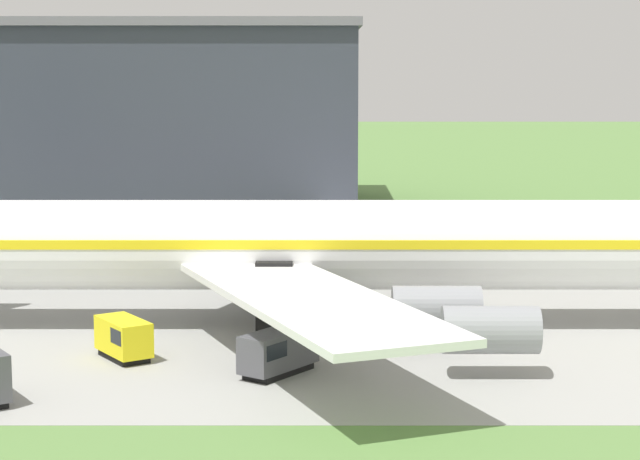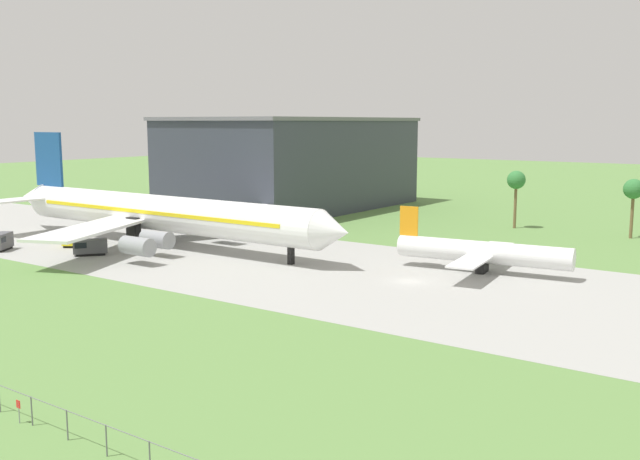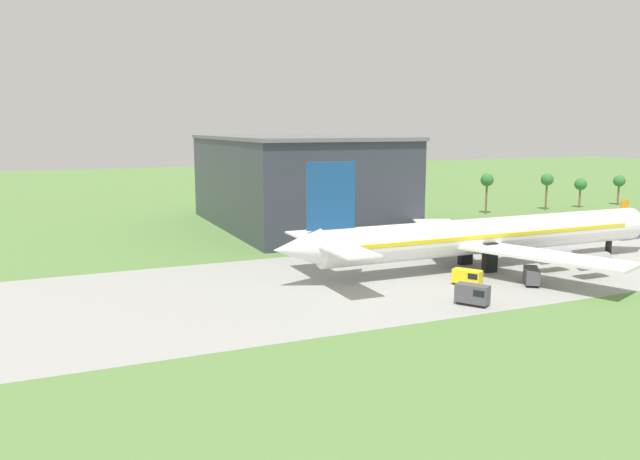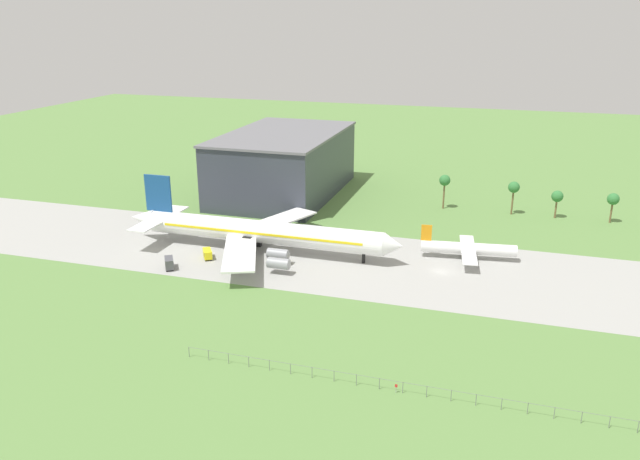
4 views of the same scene
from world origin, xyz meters
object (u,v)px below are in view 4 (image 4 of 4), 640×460
(jet_airliner, at_px, (259,232))
(no_stopping_sign, at_px, (396,388))
(catering_van, at_px, (208,254))
(terminal_building, at_px, (284,163))
(fuel_truck, at_px, (169,263))
(baggage_tug, at_px, (235,263))
(regional_aircraft, at_px, (468,249))

(jet_airliner, bearing_deg, no_stopping_sign, -49.38)
(catering_van, distance_m, terminal_building, 66.36)
(fuel_truck, distance_m, terminal_building, 75.38)
(no_stopping_sign, bearing_deg, jet_airliner, 130.62)
(fuel_truck, bearing_deg, baggage_tug, 20.29)
(regional_aircraft, xyz_separation_m, catering_van, (-64.83, -19.91, -1.54))
(baggage_tug, xyz_separation_m, fuel_truck, (-15.26, -5.64, 0.16))
(baggage_tug, xyz_separation_m, terminal_building, (-12.13, 69.08, 9.59))
(catering_van, bearing_deg, terminal_building, 92.49)
(jet_airliner, distance_m, catering_van, 14.77)
(regional_aircraft, distance_m, no_stopping_sign, 66.51)
(jet_airliner, relative_size, catering_van, 16.59)
(catering_van, bearing_deg, baggage_tug, -20.60)
(jet_airliner, xyz_separation_m, catering_van, (-10.75, -9.22, -4.22))
(baggage_tug, distance_m, terminal_building, 70.79)
(terminal_building, bearing_deg, jet_airliner, -76.44)
(baggage_tug, bearing_deg, jet_airliner, 83.38)
(fuel_truck, bearing_deg, catering_van, 56.76)
(terminal_building, bearing_deg, no_stopping_sign, -61.32)
(baggage_tug, relative_size, terminal_building, 0.09)
(baggage_tug, bearing_deg, no_stopping_sign, -41.09)
(fuel_truck, height_order, catering_van, fuel_truck)
(regional_aircraft, relative_size, baggage_tug, 4.57)
(jet_airliner, bearing_deg, baggage_tug, -96.62)
(baggage_tug, height_order, fuel_truck, fuel_truck)
(baggage_tug, bearing_deg, catering_van, 159.40)
(fuel_truck, height_order, no_stopping_sign, fuel_truck)
(jet_airliner, relative_size, baggage_tug, 14.54)
(regional_aircraft, height_order, fuel_truck, regional_aircraft)
(fuel_truck, height_order, terminal_building, terminal_building)
(jet_airliner, xyz_separation_m, baggage_tug, (-1.47, -12.70, -4.17))
(jet_airliner, height_order, baggage_tug, jet_airliner)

